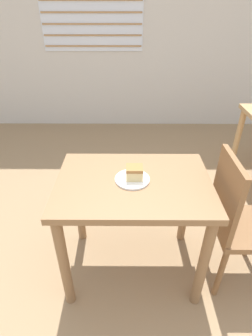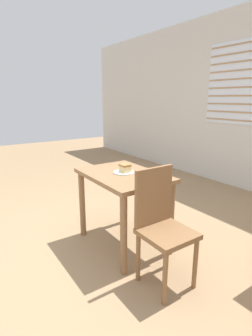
% 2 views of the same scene
% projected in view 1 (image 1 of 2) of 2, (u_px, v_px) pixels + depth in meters
% --- Properties ---
extents(ground_plane, '(14.00, 14.00, 0.00)m').
position_uv_depth(ground_plane, '(144.00, 330.00, 1.52)').
color(ground_plane, '#997A56').
extents(wall_back, '(10.00, 0.10, 2.80)m').
position_uv_depth(wall_back, '(135.00, 19.00, 3.30)').
color(wall_back, beige).
rests_on(wall_back, ground_plane).
extents(dining_table_near, '(0.89, 0.63, 0.75)m').
position_uv_depth(dining_table_near, '(133.00, 200.00, 1.57)').
color(dining_table_near, olive).
rests_on(dining_table_near, ground_plane).
extents(chair_near_window, '(0.37, 0.37, 0.93)m').
position_uv_depth(chair_near_window, '(237.00, 221.00, 1.57)').
color(chair_near_window, brown).
rests_on(chair_near_window, ground_plane).
extents(plate, '(0.20, 0.20, 0.01)m').
position_uv_depth(plate, '(132.00, 179.00, 1.50)').
color(plate, white).
rests_on(plate, dining_table_near).
extents(cake_slice, '(0.09, 0.08, 0.07)m').
position_uv_depth(cake_slice, '(134.00, 172.00, 1.48)').
color(cake_slice, '#E5CC89').
rests_on(cake_slice, plate).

